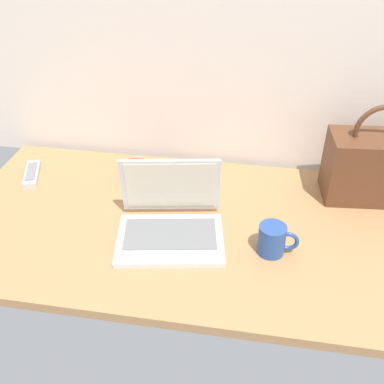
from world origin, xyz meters
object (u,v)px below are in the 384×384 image
at_px(laptop, 170,220).
at_px(handbag, 374,166).
at_px(coffee_mug, 273,239).
at_px(remote_control_near, 32,174).
at_px(book_stack, 151,173).

height_order(laptop, handbag, handbag).
relative_size(coffee_mug, remote_control_near, 0.70).
distance_m(coffee_mug, book_stack, 0.54).
xyz_separation_m(remote_control_near, handbag, (1.17, 0.08, 0.10)).
relative_size(laptop, coffee_mug, 2.99).
bearing_deg(remote_control_near, handbag, 3.81).
xyz_separation_m(remote_control_near, book_stack, (0.42, 0.06, 0.01)).
bearing_deg(remote_control_near, book_stack, 8.72).
bearing_deg(handbag, book_stack, -179.01).
xyz_separation_m(coffee_mug, handbag, (0.31, 0.34, 0.07)).
relative_size(handbag, book_stack, 1.63).
relative_size(laptop, book_stack, 1.70).
relative_size(laptop, remote_control_near, 2.08).
height_order(laptop, remote_control_near, laptop).
height_order(remote_control_near, handbag, handbag).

